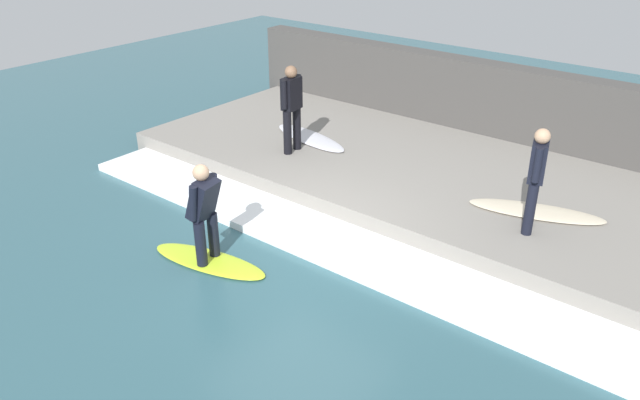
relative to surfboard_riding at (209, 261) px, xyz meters
name	(u,v)px	position (x,y,z in m)	size (l,w,h in m)	color
ground_plane	(301,252)	(1.09, -0.86, -0.03)	(28.00, 28.00, 0.00)	#335B66
concrete_ledge	(411,173)	(4.29, -0.86, 0.16)	(4.40, 10.71, 0.39)	gray
back_wall	(474,104)	(6.74, -0.86, 0.89)	(0.50, 11.24, 1.84)	#474442
wave_foam_crest	(318,237)	(1.52, -0.86, 0.03)	(1.14, 10.17, 0.13)	white
surfboard_riding	(209,261)	(0.00, 0.00, 0.00)	(0.93, 2.01, 0.06)	#BFE02D
surfer_riding	(204,209)	(0.00, 0.00, 0.88)	(0.56, 0.47, 1.52)	black
surfer_waiting_near	(536,175)	(3.23, -3.51, 1.26)	(0.52, 0.33, 1.60)	black
surfboard_waiting_near	(536,211)	(3.81, -3.42, 0.39)	(1.20, 2.15, 0.06)	beige
surfer_waiting_far	(292,104)	(3.38, 1.28, 1.30)	(0.56, 0.26, 1.68)	black
surfboard_waiting_far	(310,138)	(4.09, 1.42, 0.39)	(1.00, 2.09, 0.06)	silver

